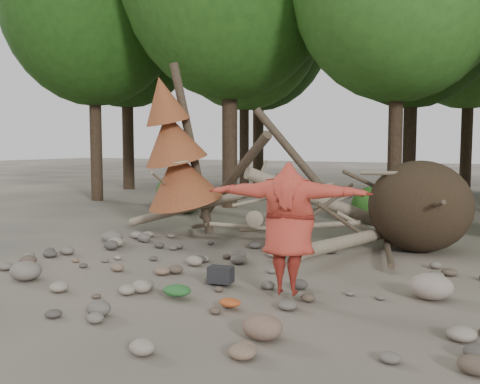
% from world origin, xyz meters
% --- Properties ---
extents(ground, '(120.00, 120.00, 0.00)m').
position_xyz_m(ground, '(0.00, 0.00, 0.00)').
color(ground, '#514C44').
rests_on(ground, ground).
extents(deadfall_pile, '(8.55, 5.24, 3.30)m').
position_xyz_m(deadfall_pile, '(2.02, 4.24, 0.95)').
color(deadfall_pile, '#332619').
rests_on(deadfall_pile, ground).
extents(dead_conifer, '(2.06, 2.16, 4.35)m').
position_xyz_m(dead_conifer, '(-3.12, 3.37, 2.11)').
color(dead_conifer, '#4C3F30').
rests_on(dead_conifer, ground).
extents(bush_left, '(1.80, 1.80, 1.44)m').
position_xyz_m(bush_left, '(-5.50, 7.20, 0.72)').
color(bush_left, '#214F15').
rests_on(bush_left, ground).
extents(bush_mid, '(1.40, 1.40, 1.12)m').
position_xyz_m(bush_mid, '(0.80, 7.80, 0.56)').
color(bush_mid, '#2D641D').
rests_on(bush_mid, ground).
extents(frisbee_thrower, '(3.53, 1.11, 1.99)m').
position_xyz_m(frisbee_thrower, '(1.48, -0.30, 1.08)').
color(frisbee_thrower, '#AD3427').
rests_on(frisbee_thrower, ground).
extents(backpack, '(0.43, 0.33, 0.26)m').
position_xyz_m(backpack, '(0.23, -0.15, 0.13)').
color(backpack, black).
rests_on(backpack, ground).
extents(cloth_green, '(0.44, 0.37, 0.17)m').
position_xyz_m(cloth_green, '(0.02, -1.11, 0.08)').
color(cloth_green, '#245B27').
rests_on(cloth_green, ground).
extents(cloth_orange, '(0.32, 0.26, 0.12)m').
position_xyz_m(cloth_orange, '(0.98, -1.20, 0.06)').
color(cloth_orange, '#A0431B').
rests_on(cloth_orange, ground).
extents(boulder_front_left, '(0.55, 0.50, 0.33)m').
position_xyz_m(boulder_front_left, '(-2.90, -1.41, 0.17)').
color(boulder_front_left, slate).
rests_on(boulder_front_left, ground).
extents(boulder_front_right, '(0.50, 0.45, 0.30)m').
position_xyz_m(boulder_front_right, '(1.88, -2.00, 0.15)').
color(boulder_front_right, brown).
rests_on(boulder_front_right, ground).
extents(boulder_mid_right, '(0.66, 0.59, 0.40)m').
position_xyz_m(boulder_mid_right, '(3.39, 0.68, 0.20)').
color(boulder_mid_right, gray).
rests_on(boulder_mid_right, ground).
extents(boulder_mid_left, '(0.50, 0.45, 0.30)m').
position_xyz_m(boulder_mid_left, '(-3.91, 1.91, 0.15)').
color(boulder_mid_left, '#695F58').
rests_on(boulder_mid_left, ground).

